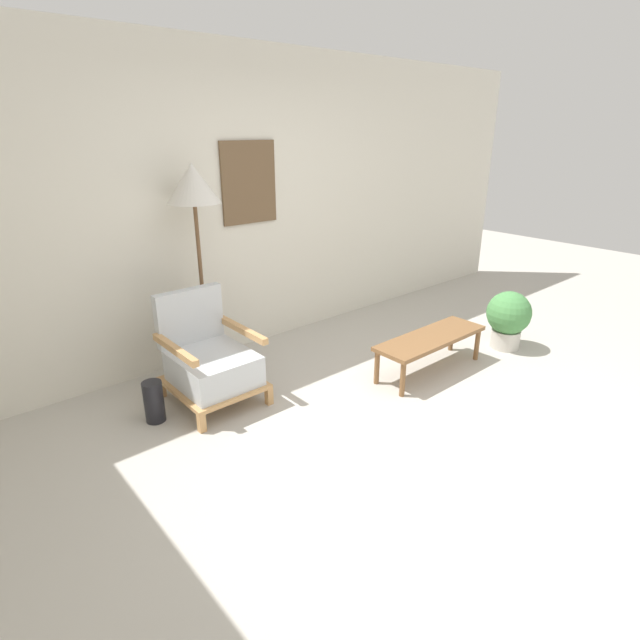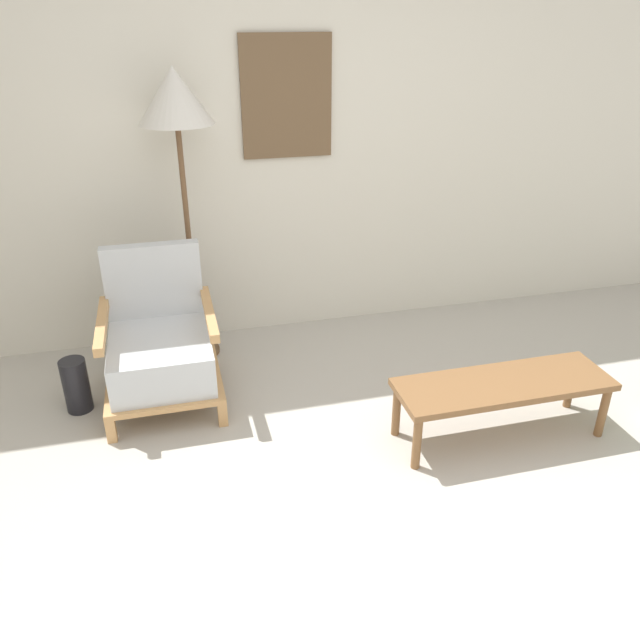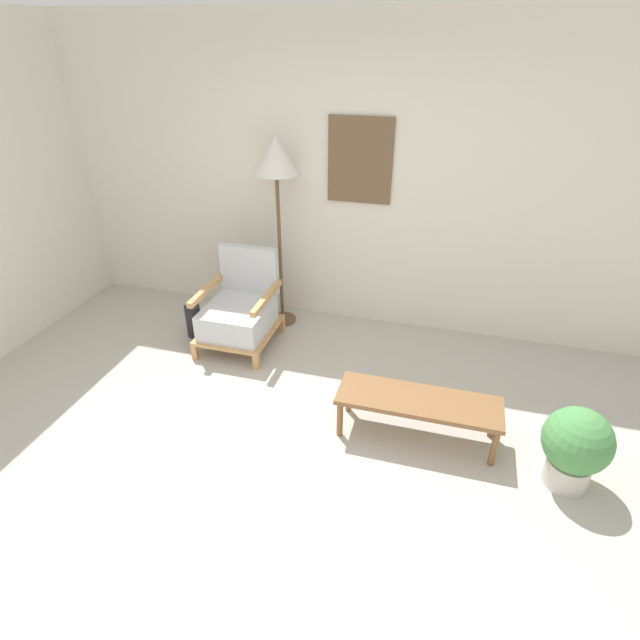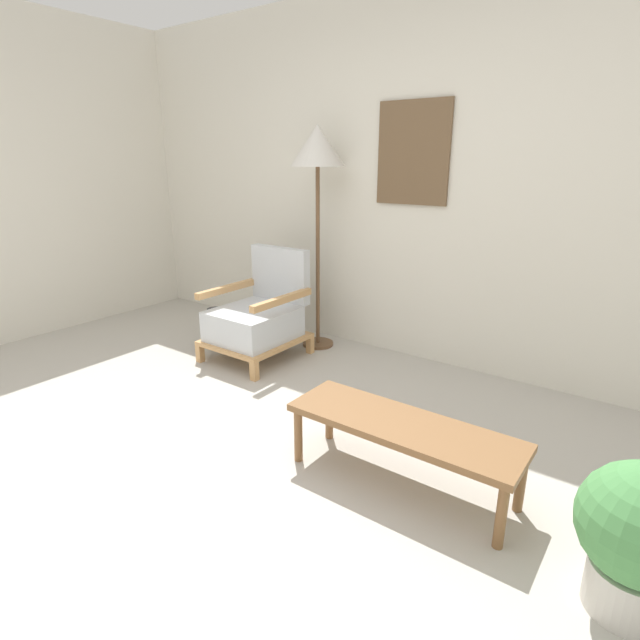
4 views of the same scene
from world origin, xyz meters
The scene contains 7 objects.
ground_plane centered at (0.00, 0.00, 0.00)m, with size 14.00×14.00×0.00m, color #B7B2A8.
wall_back centered at (0.00, 2.29, 1.35)m, with size 8.00×0.09×2.70m.
armchair centered at (-0.88, 1.52, 0.33)m, with size 0.63×0.70×0.84m.
floor_lamp centered at (-0.65, 2.00, 1.54)m, with size 0.42×0.42×1.76m.
coffee_table centered at (0.81, 0.70, 0.29)m, with size 1.12×0.36×0.33m.
vase centered at (-1.36, 1.51, 0.16)m, with size 0.14×0.14×0.31m, color black.
potted_plant centered at (1.78, 0.53, 0.32)m, with size 0.42×0.42×0.57m.
Camera 3 is at (0.88, -2.06, 2.52)m, focal length 28.00 mm.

